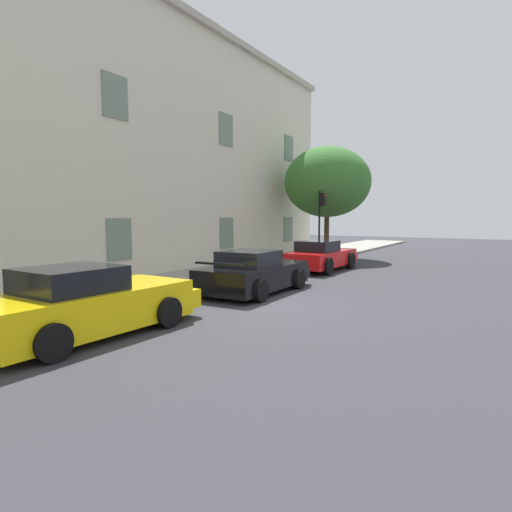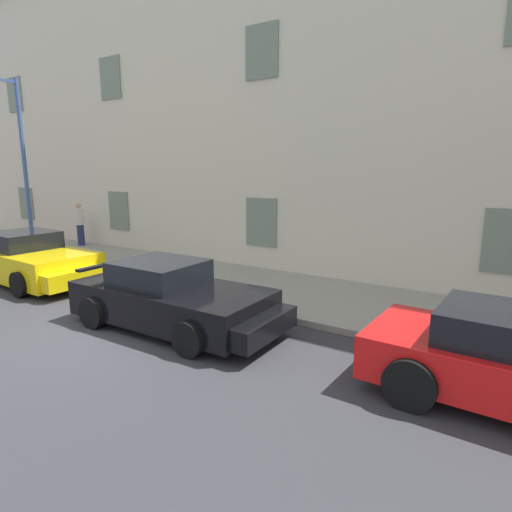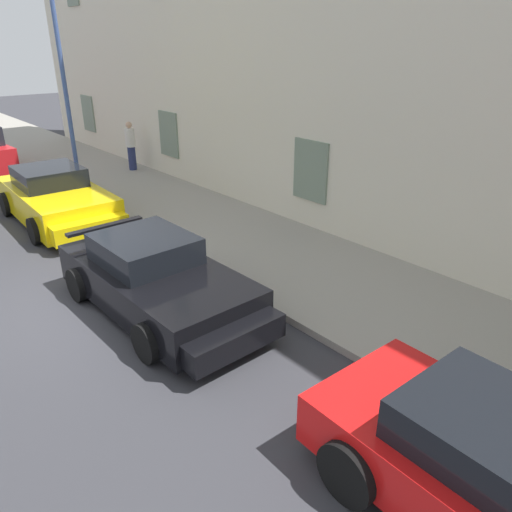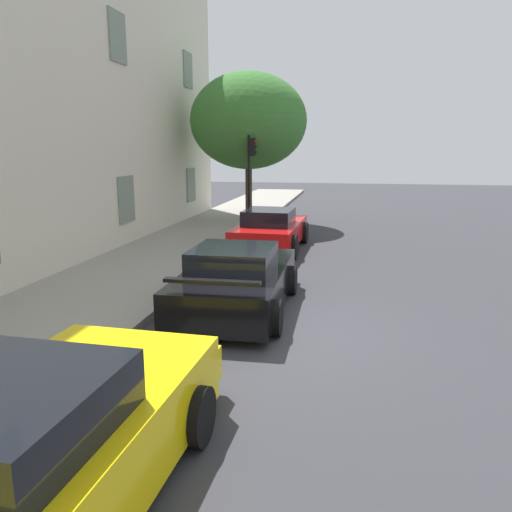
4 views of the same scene
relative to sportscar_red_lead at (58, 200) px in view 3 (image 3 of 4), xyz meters
The scene contains 6 objects.
ground_plane 5.08m from the sportscar_red_lead, 15.63° to the right, with size 80.00×80.00×0.00m, color #333338.
sidewalk 5.66m from the sportscar_red_lead, 30.50° to the left, with size 60.00×3.58×0.14m, color gray.
sportscar_red_lead is the anchor object (origin of this frame).
sportscar_yellow_flank 6.01m from the sportscar_red_lead, ahead, with size 4.58×2.19×1.36m.
street_lamp 5.10m from the sportscar_red_lead, 156.32° to the left, with size 0.44×1.42×6.11m.
pedestrian_admiring 5.39m from the sportscar_red_lead, 131.48° to the left, with size 0.45×0.45×1.74m.
Camera 3 is at (8.23, -2.84, 4.61)m, focal length 34.49 mm.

